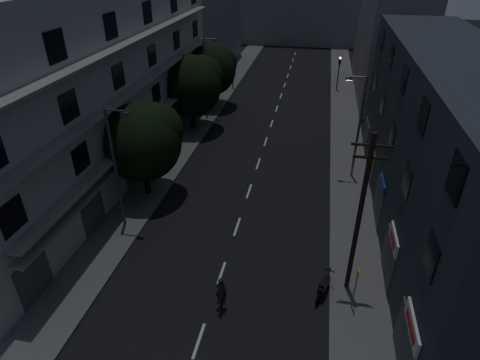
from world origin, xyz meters
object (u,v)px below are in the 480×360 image
(motorcycle, at_px, (324,288))
(cyclist, at_px, (221,298))
(utility_pole, at_px, (360,215))
(bus_stop_sign, at_px, (356,282))

(motorcycle, bearing_deg, cyclist, -140.56)
(utility_pole, xyz_separation_m, bus_stop_sign, (0.20, -1.44, -2.98))
(bus_stop_sign, relative_size, motorcycle, 1.25)
(utility_pole, height_order, cyclist, utility_pole)
(utility_pole, xyz_separation_m, cyclist, (-6.31, -2.62, -4.19))
(motorcycle, xyz_separation_m, cyclist, (-5.07, -1.88, 0.15))
(utility_pole, bearing_deg, bus_stop_sign, -82.01)
(utility_pole, bearing_deg, cyclist, -157.42)
(utility_pole, relative_size, motorcycle, 4.44)
(motorcycle, bearing_deg, bus_stop_sign, -6.61)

